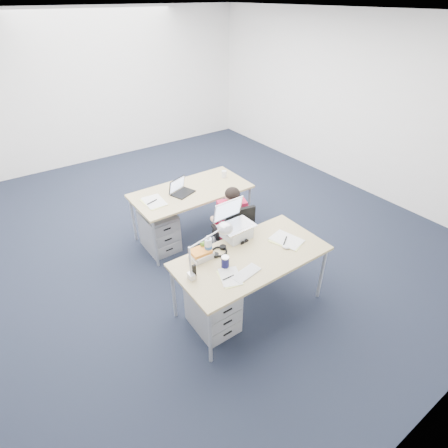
% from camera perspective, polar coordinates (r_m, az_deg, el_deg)
% --- Properties ---
extents(floor, '(7.00, 7.00, 0.00)m').
position_cam_1_polar(floor, '(5.34, -3.32, -0.36)').
color(floor, black).
rests_on(floor, ground).
extents(room, '(6.02, 7.02, 2.80)m').
position_cam_1_polar(room, '(4.61, -4.03, 17.59)').
color(room, white).
rests_on(room, ground).
extents(desk_near, '(1.60, 0.80, 0.73)m').
position_cam_1_polar(desk_near, '(3.64, 4.49, -5.69)').
color(desk_near, tan).
rests_on(desk_near, ground).
extents(desk_far, '(1.60, 0.80, 0.73)m').
position_cam_1_polar(desk_far, '(4.83, -5.36, 5.05)').
color(desk_far, tan).
rests_on(desk_far, ground).
extents(office_chair, '(0.69, 0.69, 0.92)m').
position_cam_1_polar(office_chair, '(4.48, 1.52, -3.78)').
color(office_chair, black).
rests_on(office_chair, ground).
extents(seated_person, '(0.45, 0.65, 1.09)m').
position_cam_1_polar(seated_person, '(4.43, 0.77, 0.34)').
color(seated_person, '#AE1839').
rests_on(seated_person, ground).
extents(drawer_pedestal_near, '(0.40, 0.50, 0.55)m').
position_cam_1_polar(drawer_pedestal_near, '(3.71, -1.84, -13.31)').
color(drawer_pedestal_near, '#9A9B9F').
rests_on(drawer_pedestal_near, ground).
extents(drawer_pedestal_far, '(0.40, 0.50, 0.55)m').
position_cam_1_polar(drawer_pedestal_far, '(4.83, -10.51, -1.10)').
color(drawer_pedestal_far, '#9A9B9F').
rests_on(drawer_pedestal_far, ground).
extents(silver_laptop, '(0.38, 0.30, 0.40)m').
position_cam_1_polar(silver_laptop, '(3.74, 2.09, 0.35)').
color(silver_laptop, silver).
rests_on(silver_laptop, desk_near).
extents(wireless_keyboard, '(0.32, 0.17, 0.02)m').
position_cam_1_polar(wireless_keyboard, '(3.38, 3.66, -8.01)').
color(wireless_keyboard, white).
rests_on(wireless_keyboard, desk_near).
extents(computer_mouse, '(0.08, 0.10, 0.03)m').
position_cam_1_polar(computer_mouse, '(3.74, 10.05, -3.74)').
color(computer_mouse, white).
rests_on(computer_mouse, desk_near).
extents(headphones, '(0.27, 0.25, 0.04)m').
position_cam_1_polar(headphones, '(3.62, -0.79, -4.43)').
color(headphones, black).
rests_on(headphones, desk_near).
extents(can_koozie, '(0.08, 0.08, 0.13)m').
position_cam_1_polar(can_koozie, '(3.41, 0.19, -6.21)').
color(can_koozie, '#14143E').
rests_on(can_koozie, desk_near).
extents(water_bottle, '(0.09, 0.09, 0.25)m').
position_cam_1_polar(water_bottle, '(3.52, -2.57, -3.65)').
color(water_bottle, silver).
rests_on(water_bottle, desk_near).
extents(bear_figurine, '(0.09, 0.08, 0.14)m').
position_cam_1_polar(bear_figurine, '(3.59, -3.50, -3.81)').
color(bear_figurine, '#386D1D').
rests_on(bear_figurine, desk_near).
extents(book_stack, '(0.25, 0.21, 0.10)m').
position_cam_1_polar(book_stack, '(3.54, -3.73, -4.91)').
color(book_stack, silver).
rests_on(book_stack, desk_near).
extents(cordless_phone, '(0.04, 0.02, 0.14)m').
position_cam_1_polar(cordless_phone, '(3.32, -4.91, -7.59)').
color(cordless_phone, black).
rests_on(cordless_phone, desk_near).
extents(papers_left, '(0.26, 0.31, 0.01)m').
position_cam_1_polar(papers_left, '(3.34, 0.96, -8.73)').
color(papers_left, '#F7FF93').
rests_on(papers_left, desk_near).
extents(papers_right, '(0.32, 0.39, 0.01)m').
position_cam_1_polar(papers_right, '(3.85, 10.18, -2.69)').
color(papers_right, '#F7FF93').
rests_on(papers_right, desk_near).
extents(sunglasses, '(0.11, 0.06, 0.03)m').
position_cam_1_polar(sunglasses, '(3.76, 3.37, -2.97)').
color(sunglasses, black).
rests_on(sunglasses, desk_near).
extents(desk_lamp, '(0.46, 0.22, 0.50)m').
position_cam_1_polar(desk_lamp, '(3.24, -3.29, -4.57)').
color(desk_lamp, silver).
rests_on(desk_lamp, desk_near).
extents(dark_laptop, '(0.37, 0.37, 0.21)m').
position_cam_1_polar(dark_laptop, '(4.68, -6.76, 6.10)').
color(dark_laptop, black).
rests_on(dark_laptop, desk_far).
extents(far_cup, '(0.08, 0.08, 0.10)m').
position_cam_1_polar(far_cup, '(5.12, 0.01, 8.15)').
color(far_cup, white).
rests_on(far_cup, desk_far).
extents(far_papers, '(0.24, 0.35, 0.01)m').
position_cam_1_polar(far_papers, '(4.58, -11.39, 3.51)').
color(far_papers, white).
rests_on(far_papers, desk_far).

